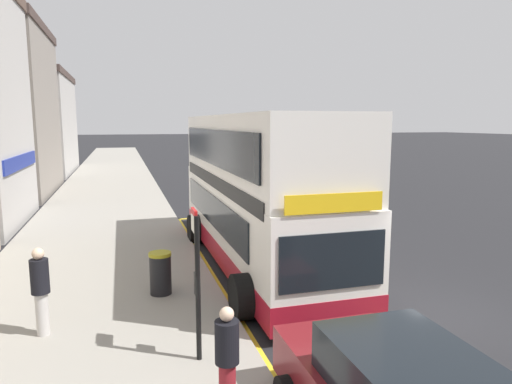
{
  "coord_description": "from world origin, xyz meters",
  "views": [
    {
      "loc": [
        -6.2,
        -7.9,
        4.19
      ],
      "look_at": [
        -2.12,
        5.97,
        1.99
      ],
      "focal_mm": 32.16,
      "sensor_mm": 36.0,
      "label": 1
    }
  ],
  "objects_px": {
    "parked_car_black_behind": "(236,156)",
    "litter_bin": "(160,273)",
    "double_decker_bus": "(256,196)",
    "pedestrian_waiting_near_sign": "(40,288)",
    "bus_stop_sign": "(197,272)",
    "pedestrian_further_back": "(227,357)"
  },
  "relations": [
    {
      "from": "bus_stop_sign",
      "to": "parked_car_black_behind",
      "type": "bearing_deg",
      "value": 75.1
    },
    {
      "from": "pedestrian_waiting_near_sign",
      "to": "pedestrian_further_back",
      "type": "height_order",
      "value": "pedestrian_waiting_near_sign"
    },
    {
      "from": "bus_stop_sign",
      "to": "pedestrian_further_back",
      "type": "height_order",
      "value": "bus_stop_sign"
    },
    {
      "from": "parked_car_black_behind",
      "to": "litter_bin",
      "type": "bearing_deg",
      "value": -105.14
    },
    {
      "from": "double_decker_bus",
      "to": "litter_bin",
      "type": "distance_m",
      "value": 3.9
    },
    {
      "from": "parked_car_black_behind",
      "to": "pedestrian_further_back",
      "type": "height_order",
      "value": "pedestrian_further_back"
    },
    {
      "from": "bus_stop_sign",
      "to": "parked_car_black_behind",
      "type": "xyz_separation_m",
      "value": [
        9.95,
        37.4,
        -0.88
      ]
    },
    {
      "from": "double_decker_bus",
      "to": "pedestrian_waiting_near_sign",
      "type": "distance_m",
      "value": 6.52
    },
    {
      "from": "pedestrian_waiting_near_sign",
      "to": "bus_stop_sign",
      "type": "bearing_deg",
      "value": -31.78
    },
    {
      "from": "pedestrian_waiting_near_sign",
      "to": "litter_bin",
      "type": "xyz_separation_m",
      "value": [
        2.36,
        1.53,
        -0.43
      ]
    },
    {
      "from": "double_decker_bus",
      "to": "litter_bin",
      "type": "xyz_separation_m",
      "value": [
        -2.97,
        -2.09,
        -1.41
      ]
    },
    {
      "from": "pedestrian_waiting_near_sign",
      "to": "double_decker_bus",
      "type": "bearing_deg",
      "value": 34.24
    },
    {
      "from": "pedestrian_further_back",
      "to": "parked_car_black_behind",
      "type": "bearing_deg",
      "value": 75.9
    },
    {
      "from": "double_decker_bus",
      "to": "pedestrian_further_back",
      "type": "relative_size",
      "value": 6.63
    },
    {
      "from": "bus_stop_sign",
      "to": "litter_bin",
      "type": "relative_size",
      "value": 2.55
    },
    {
      "from": "double_decker_bus",
      "to": "bus_stop_sign",
      "type": "distance_m",
      "value": 5.93
    },
    {
      "from": "bus_stop_sign",
      "to": "litter_bin",
      "type": "height_order",
      "value": "bus_stop_sign"
    },
    {
      "from": "bus_stop_sign",
      "to": "double_decker_bus",
      "type": "bearing_deg",
      "value": 63.97
    },
    {
      "from": "pedestrian_waiting_near_sign",
      "to": "pedestrian_further_back",
      "type": "bearing_deg",
      "value": -49.52
    },
    {
      "from": "double_decker_bus",
      "to": "pedestrian_further_back",
      "type": "xyz_separation_m",
      "value": [
        -2.46,
        -6.99,
        -1.08
      ]
    },
    {
      "from": "double_decker_bus",
      "to": "pedestrian_waiting_near_sign",
      "type": "xyz_separation_m",
      "value": [
        -5.33,
        -3.63,
        -0.98
      ]
    },
    {
      "from": "bus_stop_sign",
      "to": "pedestrian_further_back",
      "type": "distance_m",
      "value": 1.81
    }
  ]
}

